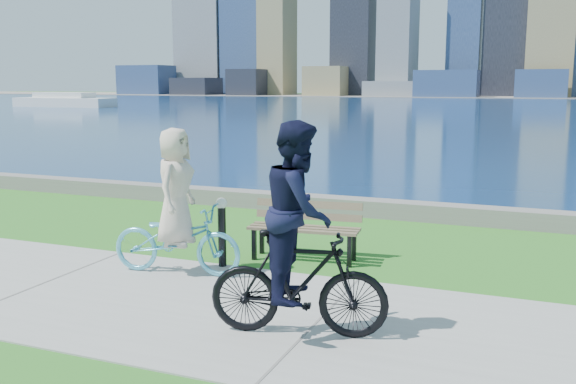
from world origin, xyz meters
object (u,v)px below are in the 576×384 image
object	(u,v)px
bollard_lamp	(222,228)
cyclist_man	(299,248)
park_bench	(306,225)
cyclist_woman	(176,220)

from	to	relation	value
bollard_lamp	cyclist_man	world-z (taller)	cyclist_man
bollard_lamp	cyclist_man	size ratio (longest dim) A/B	0.45
park_bench	cyclist_woman	distance (m)	2.09
bollard_lamp	cyclist_man	bearing A→B (deg)	-45.70
park_bench	cyclist_man	bearing A→B (deg)	-76.99
park_bench	bollard_lamp	size ratio (longest dim) A/B	1.68
bollard_lamp	cyclist_woman	world-z (taller)	cyclist_woman
park_bench	cyclist_woman	size ratio (longest dim) A/B	0.85
cyclist_man	bollard_lamp	bearing A→B (deg)	31.93
bollard_lamp	cyclist_woman	size ratio (longest dim) A/B	0.51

